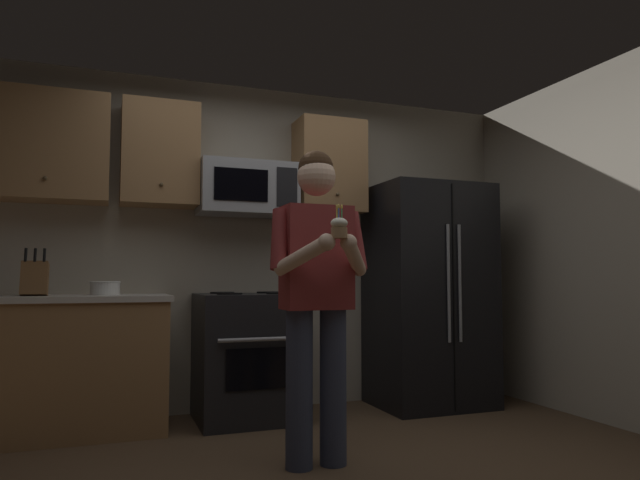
{
  "coord_description": "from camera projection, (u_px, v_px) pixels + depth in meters",
  "views": [
    {
      "loc": [
        -1.15,
        -2.85,
        1.03
      ],
      "look_at": [
        -0.02,
        0.2,
        1.25
      ],
      "focal_mm": 32.37,
      "sensor_mm": 36.0,
      "label": 1
    }
  ],
  "objects": [
    {
      "name": "ground_plane",
      "position": [
        337.0,
        478.0,
        2.99
      ],
      "size": [
        6.0,
        6.0,
        0.0
      ],
      "primitive_type": "plane",
      "color": "brown"
    },
    {
      "name": "wall_back",
      "position": [
        257.0,
        246.0,
        4.72
      ],
      "size": [
        4.4,
        0.1,
        2.6
      ],
      "primitive_type": "cube",
      "color": "#B7AD99",
      "rests_on": "ground"
    },
    {
      "name": "wall_right",
      "position": [
        612.0,
        241.0,
        4.14
      ],
      "size": [
        0.1,
        4.4,
        2.6
      ],
      "primitive_type": "cube",
      "color": "#B7AD99",
      "rests_on": "ground"
    },
    {
      "name": "oven_range",
      "position": [
        249.0,
        356.0,
        4.24
      ],
      "size": [
        0.76,
        0.7,
        0.93
      ],
      "color": "black",
      "rests_on": "ground"
    },
    {
      "name": "microwave",
      "position": [
        247.0,
        189.0,
        4.44
      ],
      "size": [
        0.74,
        0.41,
        0.4
      ],
      "color": "#9EA0A5"
    },
    {
      "name": "refrigerator",
      "position": [
        429.0,
        295.0,
        4.75
      ],
      "size": [
        0.9,
        0.75,
        1.8
      ],
      "color": "black",
      "rests_on": "ground"
    },
    {
      "name": "cabinet_row_upper",
      "position": [
        170.0,
        156.0,
        4.3
      ],
      "size": [
        2.78,
        0.36,
        0.76
      ],
      "color": "#9E7247"
    },
    {
      "name": "counter_left",
      "position": [
        56.0,
        365.0,
        3.81
      ],
      "size": [
        1.44,
        0.66,
        0.92
      ],
      "color": "#9E7247",
      "rests_on": "ground"
    },
    {
      "name": "knife_block",
      "position": [
        35.0,
        278.0,
        3.76
      ],
      "size": [
        0.16,
        0.15,
        0.32
      ],
      "color": "brown",
      "rests_on": "counter_left"
    },
    {
      "name": "bowl_large_white",
      "position": [
        105.0,
        288.0,
        3.97
      ],
      "size": [
        0.2,
        0.2,
        0.09
      ],
      "color": "white",
      "rests_on": "counter_left"
    },
    {
      "name": "person",
      "position": [
        317.0,
        285.0,
        3.22
      ],
      "size": [
        0.6,
        0.48,
        1.76
      ],
      "color": "#383F59",
      "rests_on": "ground"
    },
    {
      "name": "cupcake",
      "position": [
        339.0,
        227.0,
        2.93
      ],
      "size": [
        0.09,
        0.09,
        0.17
      ],
      "color": "#A87F56"
    }
  ]
}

